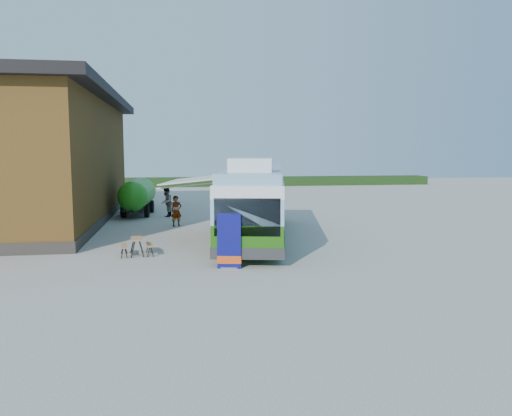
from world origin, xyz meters
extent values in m
plane|color=#BCB7AD|center=(0.00, 0.00, 0.00)|extent=(100.00, 100.00, 0.00)
cube|color=brown|center=(-10.50, 10.00, 3.50)|extent=(8.00, 20.00, 7.00)
cube|color=black|center=(-10.50, 10.00, 7.25)|extent=(9.60, 21.20, 0.50)
cube|color=#332D28|center=(-10.50, 10.00, 0.25)|extent=(8.10, 20.10, 0.50)
cube|color=#264419|center=(8.00, 38.00, 0.50)|extent=(40.00, 3.00, 1.00)
cube|color=#2B7313|center=(1.28, 2.52, 0.93)|extent=(5.02, 12.72, 1.14)
cube|color=#85AED0|center=(1.28, 2.52, 1.97)|extent=(5.02, 12.72, 0.93)
cube|color=black|center=(0.13, 3.29, 1.97)|extent=(2.11, 10.18, 0.73)
cube|color=black|center=(2.65, 2.78, 1.97)|extent=(2.11, 10.18, 0.73)
cube|color=white|center=(1.28, 2.52, 2.67)|extent=(5.02, 12.72, 0.47)
cube|color=#85AED0|center=(1.28, 2.52, 3.11)|extent=(4.83, 12.48, 0.41)
cube|color=white|center=(0.50, -1.34, 3.58)|extent=(2.00, 2.16, 0.52)
cube|color=black|center=(0.05, -3.55, 1.82)|extent=(2.30, 0.52, 1.35)
cube|color=#2D2D2D|center=(0.06, -3.50, 0.52)|extent=(2.63, 0.72, 0.41)
cube|color=#2D2D2D|center=(2.51, 8.55, 0.52)|extent=(2.63, 0.72, 0.41)
cylinder|color=black|center=(-0.70, -1.31, 0.52)|extent=(0.51, 1.08, 1.04)
cylinder|color=black|center=(1.61, -1.78, 0.52)|extent=(0.51, 1.08, 1.04)
cylinder|color=black|center=(0.85, 6.32, 0.52)|extent=(0.51, 1.08, 1.04)
cylinder|color=black|center=(3.16, 5.85, 0.52)|extent=(0.51, 1.08, 1.04)
cube|color=white|center=(-1.50, 2.30, 2.77)|extent=(3.41, 4.65, 0.32)
cube|color=#A5A8AD|center=(-0.21, 2.04, 2.95)|extent=(1.04, 4.45, 0.15)
cylinder|color=#A5A8AD|center=(-1.86, 0.53, 2.67)|extent=(2.68, 0.59, 0.34)
cylinder|color=#A5A8AD|center=(-1.14, 4.07, 2.67)|extent=(2.68, 0.59, 0.34)
cube|color=navy|center=(-0.59, -3.52, 0.98)|extent=(0.82, 0.20, 1.97)
cube|color=#E44D15|center=(-0.59, -3.52, 0.31)|extent=(0.85, 0.21, 0.28)
cube|color=#A5A8AD|center=(-0.59, -3.52, 0.03)|extent=(0.61, 0.29, 0.06)
cylinder|color=#A5A8AD|center=(-0.59, -3.50, 0.98)|extent=(0.03, 0.03, 1.97)
cube|color=#B37E54|center=(-3.98, -0.72, 0.68)|extent=(0.56, 1.13, 0.04)
cube|color=#B37E54|center=(-4.47, -0.77, 0.41)|extent=(0.34, 1.10, 0.03)
cube|color=#B37E54|center=(-3.48, -0.66, 0.41)|extent=(0.34, 1.10, 0.03)
cube|color=black|center=(-4.09, -1.18, 0.33)|extent=(0.05, 0.05, 0.67)
cube|color=black|center=(-3.77, -1.15, 0.33)|extent=(0.05, 0.05, 0.67)
cube|color=black|center=(-4.19, -0.28, 0.33)|extent=(0.05, 0.05, 0.67)
cube|color=black|center=(-3.87, -0.25, 0.33)|extent=(0.05, 0.05, 0.67)
imported|color=#999999|center=(-2.44, 6.86, 0.84)|extent=(0.72, 0.60, 1.68)
imported|color=#999999|center=(-3.07, 10.93, 0.92)|extent=(0.88, 1.03, 1.84)
cylinder|color=#228A19|center=(-4.91, 12.14, 1.39)|extent=(2.12, 4.22, 1.85)
sphere|color=#228A19|center=(-5.05, 10.09, 1.39)|extent=(1.85, 1.85, 1.85)
sphere|color=#228A19|center=(-4.77, 14.19, 1.39)|extent=(1.85, 1.85, 1.85)
cube|color=black|center=(-4.91, 12.14, 0.56)|extent=(1.52, 4.38, 0.21)
cube|color=black|center=(-5.09, 9.48, 0.51)|extent=(0.21, 1.24, 0.10)
cylinder|color=black|center=(-5.71, 10.96, 0.41)|extent=(0.31, 0.84, 0.82)
cylinder|color=black|center=(-4.28, 10.86, 0.41)|extent=(0.31, 0.84, 0.82)
cylinder|color=black|center=(-5.55, 13.42, 0.41)|extent=(0.31, 0.84, 0.82)
cylinder|color=black|center=(-4.11, 13.32, 0.41)|extent=(0.31, 0.84, 0.82)
camera|label=1|loc=(-2.32, -20.66, 4.13)|focal=35.00mm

